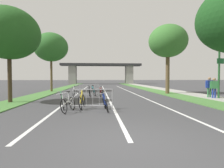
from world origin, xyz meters
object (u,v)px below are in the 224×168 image
Objects in this scene: tree_right_maple_mid at (168,41)px; bicycle_teal_1 at (94,91)px; bicycle_black_2 at (90,92)px; pedestrian_with_backpack at (209,85)px; pedestrian_waiting at (214,86)px; tree_left_pine_far at (51,47)px; bicycle_silver_4 at (74,92)px; tree_left_cypress_far at (9,34)px; bicycle_green_7 at (63,102)px; crowd_barrier_nearest at (93,99)px; crowd_barrier_second at (87,90)px; bicycle_yellow_6 at (82,101)px; bicycle_red_0 at (101,93)px; bicycle_blue_5 at (105,103)px; bicycle_white_3 at (68,104)px; lamppost_with_sign at (219,56)px.

bicycle_teal_1 is (-7.47, -1.16, -4.94)m from tree_right_maple_mid.
bicycle_black_2 is 9.87m from pedestrian_with_backpack.
bicycle_black_2 is 10.03m from pedestrian_waiting.
bicycle_silver_4 is (3.40, -5.94, -4.88)m from tree_left_pine_far.
tree_left_cypress_far is 6.16m from bicycle_green_7.
crowd_barrier_nearest is (5.25, -12.31, -4.73)m from tree_left_pine_far.
crowd_barrier_second reaches higher than bicycle_yellow_6.
pedestrian_waiting is at bearing -16.41° from crowd_barrier_second.
bicycle_black_2 is 6.18m from bicycle_green_7.
bicycle_red_0 is 1.05× the size of bicycle_blue_5.
crowd_barrier_nearest is 6.63m from bicycle_silver_4.
crowd_barrier_nearest is 1.17× the size of bicycle_yellow_6.
bicycle_black_2 is 0.96× the size of bicycle_yellow_6.
bicycle_yellow_6 is at bearing -26.29° from tree_left_cypress_far.
bicycle_white_3 is 1.13m from bicycle_yellow_6.
tree_right_maple_mid reaches higher than crowd_barrier_nearest.
tree_right_maple_mid is 13.29m from bicycle_white_3.
lamppost_with_sign is at bearing 22.29° from bicycle_yellow_6.
tree_left_cypress_far reaches higher than bicycle_green_7.
bicycle_white_3 is (-1.02, -7.80, -0.01)m from bicycle_teal_1.
bicycle_black_2 is at bearing 94.29° from crowd_barrier_nearest.
bicycle_teal_1 is at bearing -44.68° from tree_left_pine_far.
tree_right_maple_mid is 13.02m from bicycle_green_7.
bicycle_silver_4 is at bearing 106.25° from crowd_barrier_nearest.
bicycle_teal_1 reaches higher than bicycle_silver_4.
bicycle_yellow_6 is at bearing -88.52° from crowd_barrier_second.
bicycle_yellow_6 is 10.39m from pedestrian_waiting.
pedestrian_with_backpack is (-0.29, 0.72, -2.25)m from lamppost_with_sign.
crowd_barrier_nearest is at bearing -131.06° from tree_right_maple_mid.
bicycle_teal_1 is (0.61, 0.46, -0.13)m from crowd_barrier_second.
tree_left_pine_far is 4.12× the size of pedestrian_with_backpack.
tree_left_cypress_far is 3.60× the size of bicycle_red_0.
bicycle_white_3 is at bearing -133.46° from tree_right_maple_mid.
bicycle_yellow_6 is at bearing -68.57° from tree_left_pine_far.
tree_right_maple_mid is 3.93× the size of bicycle_yellow_6.
tree_right_maple_mid is (12.58, -3.90, 0.08)m from tree_left_pine_far.
pedestrian_waiting reaches higher than bicycle_blue_5.
bicycle_black_2 is 1.06× the size of bicycle_silver_4.
pedestrian_with_backpack is (8.53, 4.79, 0.67)m from bicycle_blue_5.
crowd_barrier_second is 7.35m from bicycle_blue_5.
bicycle_white_3 is at bearing -158.41° from lamppost_with_sign.
lamppost_with_sign is 10.14m from bicycle_blue_5.
crowd_barrier_nearest is at bearing -158.86° from lamppost_with_sign.
crowd_barrier_nearest reaches higher than bicycle_black_2.
crowd_barrier_second is at bearing -168.66° from tree_right_maple_mid.
bicycle_yellow_6 is (-1.21, 0.86, 0.03)m from bicycle_blue_5.
bicycle_teal_1 reaches higher than bicycle_green_7.
tree_right_maple_mid is 5.60m from lamppost_with_sign.
crowd_barrier_nearest is 1.65m from bicycle_green_7.
pedestrian_with_backpack is at bearing 110.59° from pedestrian_waiting.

